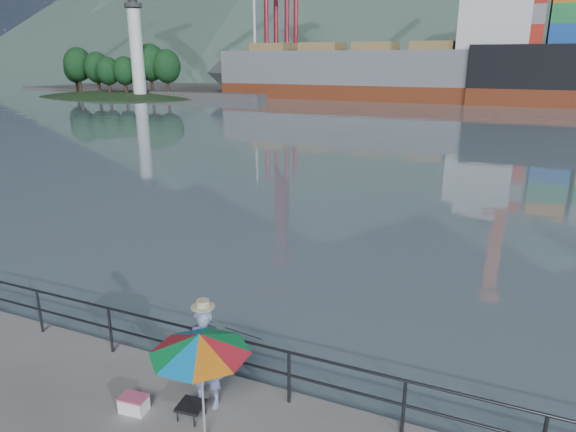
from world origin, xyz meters
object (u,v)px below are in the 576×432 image
object	(u,v)px
fisherman	(206,357)
beach_umbrella	(200,344)
cooler_bag	(134,405)
bulk_carrier	(391,70)

from	to	relation	value
fisherman	beach_umbrella	bearing A→B (deg)	-68.91
cooler_bag	bulk_carrier	size ratio (longest dim) A/B	0.01
bulk_carrier	fisherman	bearing A→B (deg)	-79.10
beach_umbrella	cooler_bag	xyz separation A→B (m)	(-1.50, 0.10, -1.61)
cooler_bag	bulk_carrier	world-z (taller)	bulk_carrier
fisherman	cooler_bag	distance (m)	1.49
fisherman	beach_umbrella	world-z (taller)	beach_umbrella
fisherman	beach_umbrella	distance (m)	1.21
beach_umbrella	bulk_carrier	bearing A→B (deg)	101.12
bulk_carrier	cooler_bag	bearing A→B (deg)	-79.99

